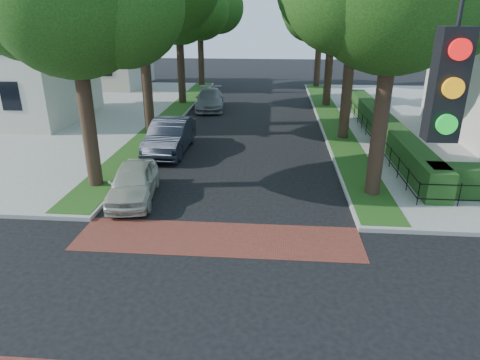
# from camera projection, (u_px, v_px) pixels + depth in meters

# --- Properties ---
(ground) EXTENTS (120.00, 120.00, 0.00)m
(ground) POSITION_uv_depth(u_px,v_px,m) (201.00, 302.00, 10.53)
(ground) COLOR black
(ground) RESTS_ON ground
(crosswalk_far) EXTENTS (9.00, 2.20, 0.01)m
(crosswalk_far) POSITION_uv_depth(u_px,v_px,m) (218.00, 239.00, 13.50)
(crosswalk_far) COLOR maroon
(crosswalk_far) RESTS_ON ground
(grass_strip_ne) EXTENTS (1.60, 29.80, 0.02)m
(grass_strip_ne) POSITION_uv_depth(u_px,v_px,m) (332.00, 120.00, 27.77)
(grass_strip_ne) COLOR #1C4B15
(grass_strip_ne) RESTS_ON sidewalk_ne
(grass_strip_nw) EXTENTS (1.60, 29.80, 0.02)m
(grass_strip_nw) POSITION_uv_depth(u_px,v_px,m) (169.00, 117.00, 28.61)
(grass_strip_nw) COLOR #1C4B15
(grass_strip_nw) RESTS_ON sidewalk_nw
(tree_right_far) EXTENTS (7.25, 6.23, 9.74)m
(tree_right_far) POSITION_uv_depth(u_px,v_px,m) (334.00, 9.00, 30.05)
(tree_right_far) COLOR black
(tree_right_far) RESTS_ON sidewalk_ne
(tree_right_back) EXTENTS (7.50, 6.45, 10.20)m
(tree_right_back) POSITION_uv_depth(u_px,v_px,m) (322.00, 5.00, 38.28)
(tree_right_back) COLOR black
(tree_right_back) RESTS_ON sidewalk_ne
(tree_left_far) EXTENTS (7.00, 6.02, 9.86)m
(tree_left_far) POSITION_uv_depth(u_px,v_px,m) (180.00, 6.00, 30.81)
(tree_left_far) COLOR black
(tree_left_far) RESTS_ON sidewalk_nw
(tree_left_back) EXTENTS (7.75, 6.66, 10.44)m
(tree_left_back) POSITION_uv_depth(u_px,v_px,m) (201.00, 4.00, 39.08)
(tree_left_back) COLOR black
(tree_left_back) RESTS_ON sidewalk_nw
(hedge_main_road) EXTENTS (1.00, 18.00, 1.20)m
(hedge_main_road) POSITION_uv_depth(u_px,v_px,m) (384.00, 128.00, 23.58)
(hedge_main_road) COLOR #173F16
(hedge_main_road) RESTS_ON sidewalk_ne
(fence_main_road) EXTENTS (0.06, 18.00, 0.90)m
(fence_main_road) POSITION_uv_depth(u_px,v_px,m) (369.00, 130.00, 23.69)
(fence_main_road) COLOR black
(fence_main_road) RESTS_ON sidewalk_ne
(house_left_near) EXTENTS (10.00, 9.00, 10.14)m
(house_left_near) POSITION_uv_depth(u_px,v_px,m) (1.00, 41.00, 26.58)
(house_left_near) COLOR beige
(house_left_near) RESTS_ON sidewalk_nw
(house_left_far) EXTENTS (10.00, 9.00, 10.14)m
(house_left_far) POSITION_uv_depth(u_px,v_px,m) (92.00, 31.00, 39.57)
(house_left_far) COLOR beige
(house_left_far) RESTS_ON sidewalk_nw
(parked_car_front) EXTENTS (2.17, 4.21, 1.37)m
(parked_car_front) POSITION_uv_depth(u_px,v_px,m) (133.00, 182.00, 16.15)
(parked_car_front) COLOR #B9BBA8
(parked_car_front) RESTS_ON ground
(parked_car_middle) EXTENTS (1.77, 5.04, 1.66)m
(parked_car_middle) POSITION_uv_depth(u_px,v_px,m) (170.00, 136.00, 21.64)
(parked_car_middle) COLOR black
(parked_car_middle) RESTS_ON ground
(parked_car_rear) EXTENTS (2.55, 5.12, 1.43)m
(parked_car_rear) POSITION_uv_depth(u_px,v_px,m) (210.00, 99.00, 31.42)
(parked_car_rear) COLOR slate
(parked_car_rear) RESTS_ON ground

